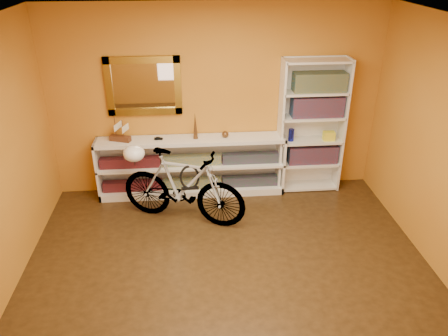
{
  "coord_description": "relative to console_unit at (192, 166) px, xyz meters",
  "views": [
    {
      "loc": [
        -0.37,
        -3.68,
        3.19
      ],
      "look_at": [
        0.0,
        0.7,
        0.95
      ],
      "focal_mm": 35.08,
      "sensor_mm": 36.0,
      "label": 1
    }
  ],
  "objects": [
    {
      "name": "floor",
      "position": [
        0.36,
        -1.81,
        -0.43
      ],
      "size": [
        4.5,
        4.0,
        0.01
      ],
      "primitive_type": "cube",
      "color": "black",
      "rests_on": "ground"
    },
    {
      "name": "ceiling",
      "position": [
        0.36,
        -1.81,
        2.18
      ],
      "size": [
        4.5,
        4.0,
        0.01
      ],
      "primitive_type": "cube",
      "color": "silver",
      "rests_on": "ground"
    },
    {
      "name": "back_wall",
      "position": [
        0.36,
        0.19,
        0.88
      ],
      "size": [
        4.5,
        0.01,
        2.6
      ],
      "primitive_type": "cube",
      "color": "#B56C1B",
      "rests_on": "ground"
    },
    {
      "name": "gilt_mirror",
      "position": [
        -0.59,
        0.15,
        1.12
      ],
      "size": [
        0.98,
        0.06,
        0.78
      ],
      "primitive_type": "cube",
      "color": "#836217",
      "rests_on": "back_wall"
    },
    {
      "name": "wall_socket",
      "position": [
        1.26,
        0.17,
        -0.17
      ],
      "size": [
        0.09,
        0.02,
        0.09
      ],
      "primitive_type": "cube",
      "color": "silver",
      "rests_on": "back_wall"
    },
    {
      "name": "console_unit",
      "position": [
        0.0,
        0.0,
        0.0
      ],
      "size": [
        2.6,
        0.35,
        0.85
      ],
      "primitive_type": null,
      "color": "silver",
      "rests_on": "floor"
    },
    {
      "name": "cd_row_lower",
      "position": [
        0.0,
        -0.02,
        -0.26
      ],
      "size": [
        2.5,
        0.13,
        0.14
      ],
      "primitive_type": "cube",
      "color": "black",
      "rests_on": "console_unit"
    },
    {
      "name": "cd_row_upper",
      "position": [
        0.0,
        -0.02,
        0.11
      ],
      "size": [
        2.5,
        0.13,
        0.14
      ],
      "primitive_type": "cube",
      "color": "navy",
      "rests_on": "console_unit"
    },
    {
      "name": "model_ship",
      "position": [
        -0.94,
        0.0,
        0.6
      ],
      "size": [
        0.31,
        0.2,
        0.34
      ],
      "primitive_type": null,
      "rotation": [
        0.0,
        0.0,
        -0.35
      ],
      "color": "#422212",
      "rests_on": "console_unit"
    },
    {
      "name": "toy_car",
      "position": [
        -0.43,
        0.0,
        0.43
      ],
      "size": [
        0.0,
        0.0,
        0.0
      ],
      "primitive_type": "imported",
      "rotation": [
        0.0,
        0.0,
        1.53
      ],
      "color": "black",
      "rests_on": "console_unit"
    },
    {
      "name": "bronze_ornament",
      "position": [
        0.07,
        0.0,
        0.61
      ],
      "size": [
        0.06,
        0.06,
        0.37
      ],
      "primitive_type": "cone",
      "color": "brown",
      "rests_on": "console_unit"
    },
    {
      "name": "decorative_orb",
      "position": [
        0.47,
        0.0,
        0.47
      ],
      "size": [
        0.09,
        0.09,
        0.09
      ],
      "primitive_type": "sphere",
      "color": "brown",
      "rests_on": "console_unit"
    },
    {
      "name": "bookcase",
      "position": [
        1.67,
        0.03,
        0.52
      ],
      "size": [
        0.9,
        0.3,
        1.9
      ],
      "primitive_type": null,
      "color": "silver",
      "rests_on": "floor"
    },
    {
      "name": "book_row_a",
      "position": [
        1.72,
        0.03,
        0.12
      ],
      "size": [
        0.7,
        0.22,
        0.26
      ],
      "primitive_type": "cube",
      "color": "maroon",
      "rests_on": "bookcase"
    },
    {
      "name": "book_row_b",
      "position": [
        1.72,
        0.03,
        0.83
      ],
      "size": [
        0.7,
        0.22,
        0.28
      ],
      "primitive_type": "cube",
      "color": "maroon",
      "rests_on": "bookcase"
    },
    {
      "name": "book_row_c",
      "position": [
        1.72,
        0.03,
        1.16
      ],
      "size": [
        0.7,
        0.22,
        0.25
      ],
      "primitive_type": "cube",
      "color": "#194C5A",
      "rests_on": "bookcase"
    },
    {
      "name": "travel_mug",
      "position": [
        1.39,
        0.01,
        0.43
      ],
      "size": [
        0.08,
        0.08,
        0.17
      ],
      "primitive_type": "cylinder",
      "color": "#151C95",
      "rests_on": "bookcase"
    },
    {
      "name": "red_tin",
      "position": [
        1.47,
        0.06,
        1.14
      ],
      "size": [
        0.18,
        0.18,
        0.2
      ],
      "primitive_type": "cube",
      "rotation": [
        0.0,
        0.0,
        0.15
      ],
      "color": "maroon",
      "rests_on": "bookcase"
    },
    {
      "name": "yellow_bag",
      "position": [
        1.92,
        -0.01,
        0.4
      ],
      "size": [
        0.16,
        0.11,
        0.12
      ],
      "primitive_type": "cube",
      "rotation": [
        0.0,
        0.0,
        -0.03
      ],
      "color": "yellow",
      "rests_on": "bookcase"
    },
    {
      "name": "bicycle",
      "position": [
        -0.12,
        -0.69,
        0.07
      ],
      "size": [
        1.02,
        1.71,
        0.98
      ],
      "primitive_type": "imported",
      "rotation": [
        0.0,
        0.0,
        1.19
      ],
      "color": "silver",
      "rests_on": "floor"
    },
    {
      "name": "helmet",
      "position": [
        -0.72,
        -0.45,
        0.44
      ],
      "size": [
        0.27,
        0.26,
        0.21
      ],
      "primitive_type": "ellipsoid",
      "color": "white",
      "rests_on": "bicycle"
    },
    {
      "name": "u_lock",
      "position": [
        -0.03,
        -0.73,
        0.21
      ],
      "size": [
        0.25,
        0.03,
        0.25
      ],
      "primitive_type": "torus",
      "rotation": [
        1.57,
        0.0,
        0.0
      ],
      "color": "black",
      "rests_on": "bicycle"
    }
  ]
}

